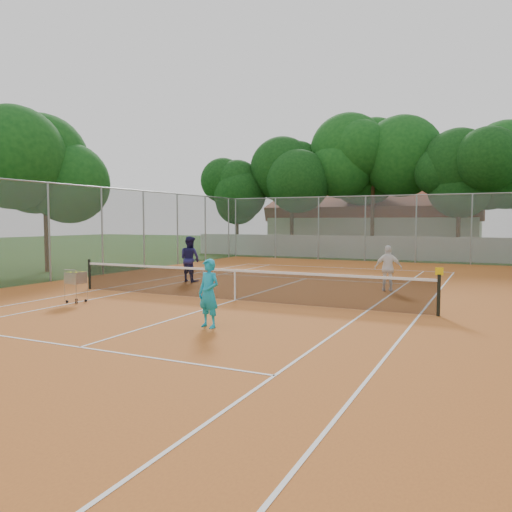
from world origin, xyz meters
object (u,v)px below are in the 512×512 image
at_px(tennis_net, 235,285).
at_px(player_far_right, 388,268).
at_px(player_near, 209,293).
at_px(player_far_left, 190,259).
at_px(ball_hopper, 76,286).
at_px(clubhouse, 375,224).

height_order(tennis_net, player_far_right, player_far_right).
relative_size(player_near, player_far_right, 0.99).
relative_size(player_far_left, player_far_right, 1.15).
distance_m(player_far_left, player_far_right, 7.76).
relative_size(player_far_left, ball_hopper, 1.80).
xyz_separation_m(tennis_net, ball_hopper, (-4.06, -2.49, 0.02)).
height_order(clubhouse, ball_hopper, clubhouse).
distance_m(tennis_net, player_near, 3.96).
relative_size(tennis_net, player_far_left, 6.45).
distance_m(tennis_net, ball_hopper, 4.76).
bearing_deg(tennis_net, player_far_right, 47.11).
bearing_deg(player_far_right, tennis_net, 33.74).
distance_m(player_far_right, ball_hopper, 10.34).
bearing_deg(player_far_right, ball_hopper, 26.62).
bearing_deg(tennis_net, ball_hopper, -148.50).
bearing_deg(player_near, ball_hopper, -179.97).
relative_size(tennis_net, player_near, 7.51).
xyz_separation_m(clubhouse, player_far_right, (5.86, -24.85, -1.38)).
height_order(clubhouse, player_far_right, clubhouse).
height_order(tennis_net, clubhouse, clubhouse).
xyz_separation_m(tennis_net, player_near, (1.30, -3.73, 0.30)).
distance_m(player_near, ball_hopper, 5.51).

